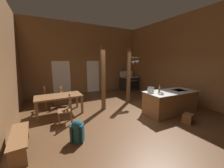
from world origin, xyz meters
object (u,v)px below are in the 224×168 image
object	(u,v)px
ladderback_chair_at_table_end	(64,96)
backpack	(77,130)
ladderback_chair_near_window	(49,98)
dining_table	(59,98)
bench_along_left_wall	(20,139)
mixing_bowl_on_counter	(161,94)
step_stool	(188,118)
stockpot_on_counter	(151,90)
bottle_tall_on_counter	(159,90)
kitchen_island	(170,102)
stove_range	(129,83)
ladderback_chair_by_post	(66,110)

from	to	relation	value
ladderback_chair_at_table_end	backpack	world-z (taller)	ladderback_chair_at_table_end
ladderback_chair_near_window	ladderback_chair_at_table_end	size ratio (longest dim) A/B	1.00
dining_table	bench_along_left_wall	xyz separation A→B (m)	(-1.09, -1.91, -0.35)
bench_along_left_wall	mixing_bowl_on_counter	distance (m)	4.33
step_stool	stockpot_on_counter	distance (m)	1.53
bench_along_left_wall	bottle_tall_on_counter	xyz separation A→B (m)	(4.37, -0.09, 0.72)
step_stool	mixing_bowl_on_counter	world-z (taller)	mixing_bowl_on_counter
stockpot_on_counter	bottle_tall_on_counter	world-z (taller)	bottle_tall_on_counter
kitchen_island	step_stool	bearing A→B (deg)	-102.81
kitchen_island	step_stool	xyz separation A→B (m)	(-0.20, -0.89, -0.27)
stockpot_on_counter	mixing_bowl_on_counter	bearing A→B (deg)	-72.02
stove_range	bottle_tall_on_counter	world-z (taller)	stove_range
ladderback_chair_at_table_end	mixing_bowl_on_counter	bearing A→B (deg)	-46.56
mixing_bowl_on_counter	bottle_tall_on_counter	world-z (taller)	bottle_tall_on_counter
dining_table	ladderback_chair_at_table_end	distance (m)	0.92
step_stool	ladderback_chair_near_window	bearing A→B (deg)	136.85
ladderback_chair_near_window	bench_along_left_wall	world-z (taller)	ladderback_chair_near_window
dining_table	bottle_tall_on_counter	bearing A→B (deg)	-31.42
backpack	stockpot_on_counter	bearing A→B (deg)	7.49
step_stool	ladderback_chair_at_table_end	distance (m)	5.07
stove_range	stockpot_on_counter	size ratio (longest dim) A/B	4.12
ladderback_chair_at_table_end	bench_along_left_wall	world-z (taller)	ladderback_chair_at_table_end
ladderback_chair_by_post	bench_along_left_wall	distance (m)	1.55
ladderback_chair_at_table_end	stockpot_on_counter	xyz separation A→B (m)	(2.74, -2.64, 0.54)
kitchen_island	mixing_bowl_on_counter	xyz separation A→B (m)	(-0.74, -0.17, 0.48)
ladderback_chair_by_post	mixing_bowl_on_counter	bearing A→B (deg)	-22.06
ladderback_chair_by_post	bench_along_left_wall	world-z (taller)	ladderback_chair_by_post
ladderback_chair_by_post	stove_range	bearing A→B (deg)	32.97
stove_range	ladderback_chair_near_window	size ratio (longest dim) A/B	1.39
stove_range	ladderback_chair_by_post	distance (m)	5.77
kitchen_island	stockpot_on_counter	distance (m)	1.05
dining_table	step_stool	bearing A→B (deg)	-37.96
bench_along_left_wall	stockpot_on_counter	size ratio (longest dim) A/B	4.02
ladderback_chair_by_post	mixing_bowl_on_counter	xyz separation A→B (m)	(3.08, -1.25, 0.47)
bottle_tall_on_counter	bench_along_left_wall	bearing A→B (deg)	178.80
stockpot_on_counter	mixing_bowl_on_counter	world-z (taller)	stockpot_on_counter
bottle_tall_on_counter	kitchen_island	bearing A→B (deg)	-1.37
dining_table	bench_along_left_wall	size ratio (longest dim) A/B	1.33
mixing_bowl_on_counter	bottle_tall_on_counter	distance (m)	0.23
dining_table	ladderback_chair_at_table_end	size ratio (longest dim) A/B	1.81
dining_table	bottle_tall_on_counter	xyz separation A→B (m)	(3.28, -2.00, 0.37)
backpack	bottle_tall_on_counter	distance (m)	3.20
dining_table	mixing_bowl_on_counter	distance (m)	3.88
dining_table	ladderback_chair_near_window	world-z (taller)	ladderback_chair_near_window
kitchen_island	stockpot_on_counter	xyz separation A→B (m)	(-0.86, 0.23, 0.55)
step_stool	kitchen_island	bearing A→B (deg)	77.19
ladderback_chair_by_post	mixing_bowl_on_counter	size ratio (longest dim) A/B	5.34
bench_along_left_wall	kitchen_island	bearing A→B (deg)	-1.22
step_stool	ladderback_chair_by_post	distance (m)	4.12
ladderback_chair_at_table_end	backpack	bearing A→B (deg)	-92.88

